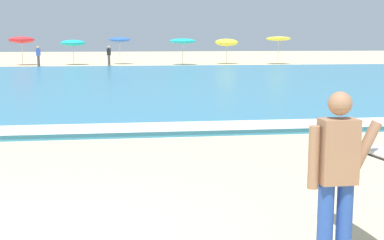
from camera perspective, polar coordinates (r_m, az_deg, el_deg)
name	(u,v)px	position (r m, az deg, el deg)	size (l,w,h in m)	color
sea	(93,83)	(25.55, -10.75, 4.02)	(120.00, 28.00, 0.14)	teal
surf_foam	(64,129)	(12.27, -13.75, -0.96)	(120.00, 1.28, 0.01)	white
surfer_with_board	(362,166)	(5.09, 18.11, -4.82)	(0.97, 2.49, 1.73)	#284CA3
beach_umbrella_1	(22,40)	(44.69, -18.11, 8.32)	(2.03, 2.05, 2.35)	beige
beach_umbrella_2	(73,43)	(44.23, -12.85, 8.20)	(2.06, 2.06, 2.06)	beige
beach_umbrella_3	(120,40)	(44.53, -7.91, 8.66)	(1.81, 1.81, 2.25)	beige
beach_umbrella_4	(183,41)	(43.22, -1.03, 8.61)	(2.16, 2.17, 2.18)	beige
beach_umbrella_5	(227,42)	(44.75, 3.80, 8.46)	(1.97, 2.00, 2.17)	beige
beach_umbrella_6	(278,39)	(44.95, 9.42, 8.76)	(2.06, 2.07, 2.35)	beige
beachgoer_near_row_left	(38,56)	(42.24, -16.43, 6.76)	(0.32, 0.20, 1.58)	#383842
beachgoer_near_row_mid	(109,55)	(42.12, -9.07, 7.01)	(0.32, 0.20, 1.58)	#383842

